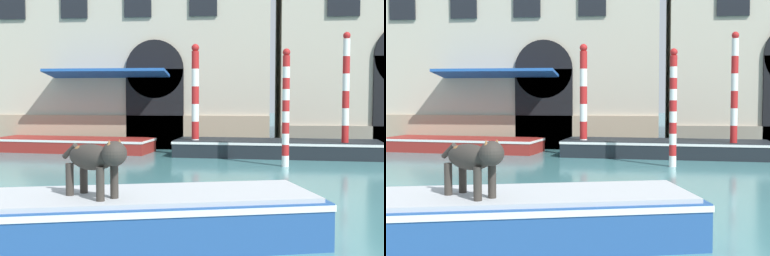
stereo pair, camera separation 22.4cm
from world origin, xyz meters
TOP-DOWN VIEW (x-y plane):
  - boat_foreground at (2.12, 6.07)m, footprint 7.31×3.59m
  - dog_on_deck at (2.69, 5.99)m, footprint 1.04×0.75m
  - boat_moored_near_palazzo at (-1.66, 17.70)m, footprint 5.74×2.27m
  - boat_moored_far at (5.45, 17.03)m, footprint 6.77×2.33m
  - mooring_pole_0 at (5.60, 14.54)m, footprint 0.21×0.21m
  - mooring_pole_2 at (2.80, 16.76)m, footprint 0.25×0.25m
  - mooring_pole_5 at (7.55, 16.39)m, footprint 0.22×0.22m

SIDE VIEW (x-z plane):
  - boat_moored_near_palazzo at x=-1.66m, z-range 0.01..0.51m
  - boat_moored_far at x=5.45m, z-range 0.01..0.55m
  - boat_foreground at x=2.12m, z-range 0.02..0.71m
  - dog_on_deck at x=2.69m, z-range 0.81..1.59m
  - mooring_pole_0 at x=5.60m, z-range 0.02..3.34m
  - mooring_pole_2 at x=2.80m, z-range 0.02..3.71m
  - mooring_pole_5 at x=7.55m, z-range 0.02..3.98m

